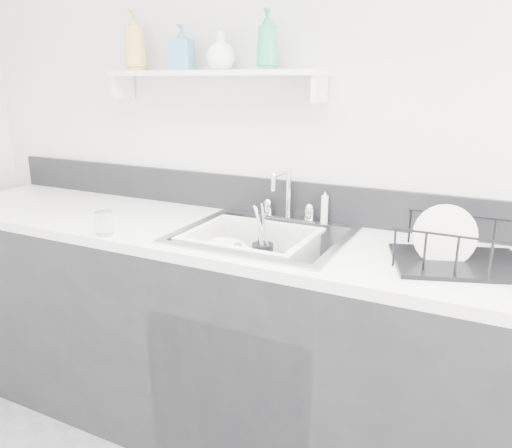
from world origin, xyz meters
The scene contains 18 objects.
counter_run centered at (0.00, 1.19, 0.46)m, with size 3.20×0.62×0.92m.
backsplash centered at (0.00, 1.49, 1.00)m, with size 3.20×0.02×0.16m, color black.
sink centered at (0.00, 1.19, 0.83)m, with size 0.64×0.52×0.20m, color silver, non-canonical shape.
faucet centered at (0.00, 1.44, 0.98)m, with size 0.26×0.18×0.23m.
side_sprayer centered at (0.16, 1.44, 0.99)m, with size 0.03×0.03×0.14m, color white.
wall_shelf centered at (-0.35, 1.42, 1.51)m, with size 1.00×0.16×0.12m.
wash_tub centered at (-0.04, 1.17, 0.84)m, with size 0.47×0.38×0.18m, color white, non-canonical shape.
plate_stack centered at (-0.14, 1.14, 0.80)m, with size 0.28×0.27×0.11m.
utensil_cup centered at (-0.02, 1.23, 0.83)m, with size 0.08×0.08×0.28m.
ladle centered at (-0.06, 1.21, 0.81)m, with size 0.28×0.10×0.08m, color silver, non-canonical shape.
tumbler_in_tub centered at (0.08, 1.19, 0.81)m, with size 0.06×0.06×0.09m, color white.
tumbler_counter centered at (-0.54, 0.93, 0.97)m, with size 0.07×0.07×0.09m, color white.
dish_rack centered at (0.70, 1.20, 0.99)m, with size 0.41×0.30×0.14m, color black, non-canonical shape.
bowl_small centered at (0.08, 1.10, 0.78)m, with size 0.11×0.11×0.03m, color white.
soap_bottle_a centered at (-0.73, 1.40, 1.66)m, with size 0.10×0.10×0.26m, color gold.
soap_bottle_b centered at (-0.48, 1.40, 1.62)m, with size 0.08×0.08×0.18m, color teal.
soap_bottle_c centered at (-0.29, 1.40, 1.61)m, with size 0.12×0.12×0.15m, color white.
soap_bottle_d centered at (-0.08, 1.41, 1.64)m, with size 0.09×0.09×0.22m, color #219F64.
Camera 1 is at (0.79, -0.44, 1.49)m, focal length 35.00 mm.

